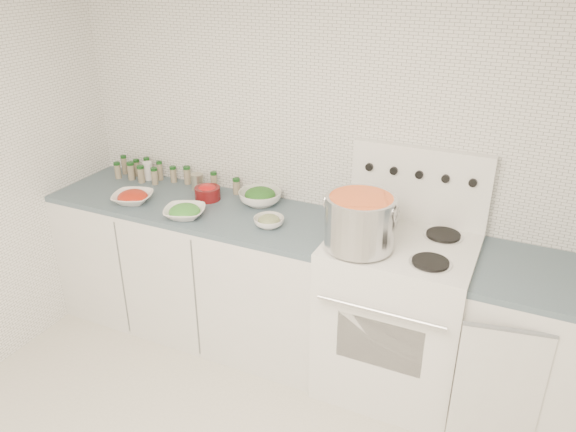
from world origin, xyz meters
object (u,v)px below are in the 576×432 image
(stock_pot, at_px, (360,220))
(bowl_tomato, at_px, (133,197))
(bowl_snowpea, at_px, (185,212))
(stove, at_px, (396,310))

(stock_pot, height_order, bowl_tomato, stock_pot)
(stock_pot, bearing_deg, bowl_snowpea, -179.52)
(stock_pot, relative_size, bowl_tomato, 1.23)
(bowl_tomato, height_order, bowl_snowpea, bowl_tomato)
(stove, xyz_separation_m, bowl_snowpea, (-1.25, -0.18, 0.44))
(stock_pot, distance_m, bowl_tomato, 1.48)
(stove, distance_m, stock_pot, 0.65)
(stove, height_order, stock_pot, stove)
(stove, bearing_deg, stock_pot, -138.03)
(bowl_tomato, bearing_deg, stove, 4.72)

